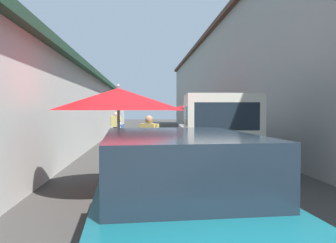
{
  "coord_description": "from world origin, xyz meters",
  "views": [
    {
      "loc": [
        -1.87,
        0.99,
        1.7
      ],
      "look_at": [
        7.52,
        0.29,
        1.38
      ],
      "focal_mm": 36.3,
      "sensor_mm": 36.0,
      "label": 1
    }
  ],
  "objects": [
    {
      "name": "fruit_stall_mid_lane",
      "position": [
        13.25,
        -1.68,
        1.75
      ],
      "size": [
        2.54,
        2.54,
        2.25
      ],
      "color": "#9E9EA3",
      "rests_on": "ground"
    },
    {
      "name": "delivery_truck",
      "position": [
        7.01,
        -0.98,
        1.04
      ],
      "size": [
        5.01,
        2.19,
        2.08
      ],
      "color": "black",
      "rests_on": "ground"
    },
    {
      "name": "hatchback_car",
      "position": [
        1.86,
        0.62,
        0.74
      ],
      "size": [
        4.01,
        2.12,
        1.45
      ],
      "color": "#0F4C56",
      "rests_on": "ground"
    },
    {
      "name": "building_right_concrete",
      "position": [
        15.75,
        -6.76,
        3.36
      ],
      "size": [
        49.8,
        7.5,
        6.71
      ],
      "color": "gray",
      "rests_on": "ground"
    },
    {
      "name": "vendor_in_shade",
      "position": [
        6.87,
        0.82,
        0.89
      ],
      "size": [
        0.44,
        0.5,
        1.56
      ],
      "color": "#665B4C",
      "rests_on": "ground"
    },
    {
      "name": "vendor_by_crates",
      "position": [
        16.5,
        2.42,
        0.9
      ],
      "size": [
        0.36,
        0.59,
        1.57
      ],
      "color": "#232328",
      "rests_on": "ground"
    },
    {
      "name": "plastic_stool",
      "position": [
        9.64,
        -1.73,
        0.33
      ],
      "size": [
        0.3,
        0.3,
        0.43
      ],
      "color": "#194CB2",
      "rests_on": "ground"
    },
    {
      "name": "ground",
      "position": [
        13.5,
        0.0,
        0.0
      ],
      "size": [
        90.0,
        90.0,
        0.0
      ],
      "primitive_type": "plane",
      "color": "#3D3A38"
    },
    {
      "name": "building_left_whitewash",
      "position": [
        15.75,
        6.76,
        1.75
      ],
      "size": [
        49.8,
        7.5,
        3.48
      ],
      "color": "silver",
      "rests_on": "ground"
    },
    {
      "name": "parked_scooter",
      "position": [
        14.94,
        2.16,
        0.45
      ],
      "size": [
        1.69,
        0.38,
        1.14
      ],
      "color": "black",
      "rests_on": "ground"
    },
    {
      "name": "fruit_stall_near_left",
      "position": [
        4.92,
        1.46,
        1.7
      ],
      "size": [
        2.65,
        2.65,
        2.21
      ],
      "color": "#9E9EA3",
      "rests_on": "ground"
    },
    {
      "name": "fruit_stall_far_right",
      "position": [
        16.7,
        -2.05,
        1.68
      ],
      "size": [
        2.87,
        2.87,
        2.16
      ],
      "color": "#9E9EA3",
      "rests_on": "ground"
    }
  ]
}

